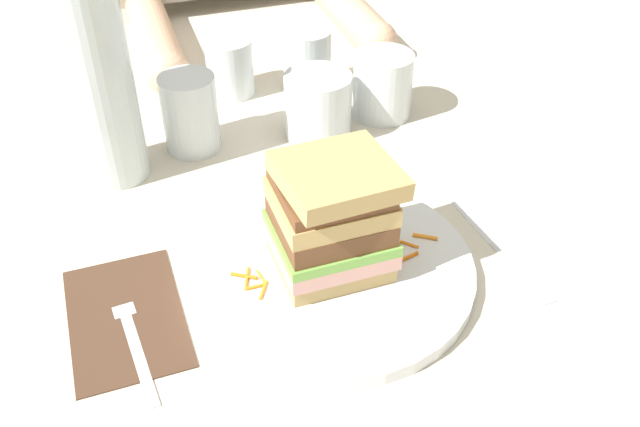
{
  "coord_description": "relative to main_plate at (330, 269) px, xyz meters",
  "views": [
    {
      "loc": [
        -0.19,
        -0.5,
        0.48
      ],
      "look_at": [
        -0.02,
        0.0,
        0.05
      ],
      "focal_mm": 39.28,
      "sensor_mm": 36.0,
      "label": 1
    }
  ],
  "objects": [
    {
      "name": "empty_tumbler_1",
      "position": [
        -0.01,
        0.39,
        0.03
      ],
      "size": [
        0.06,
        0.06,
        0.08
      ],
      "primitive_type": "cylinder",
      "color": "silver",
      "rests_on": "ground_plane"
    },
    {
      "name": "empty_tumbler_2",
      "position": [
        0.09,
        0.37,
        0.04
      ],
      "size": [
        0.07,
        0.07,
        0.09
      ],
      "primitive_type": "cylinder",
      "color": "silver",
      "rests_on": "ground_plane"
    },
    {
      "name": "carrot_shred_6",
      "position": [
        0.08,
        -0.02,
        0.01
      ],
      "size": [
        0.02,
        0.01,
        0.0
      ],
      "primitive_type": "cylinder",
      "rotation": [
        0.0,
        1.57,
        0.24
      ],
      "color": "orange",
      "rests_on": "main_plate"
    },
    {
      "name": "carrot_shred_0",
      "position": [
        -0.08,
        0.0,
        0.01
      ],
      "size": [
        0.01,
        0.03,
        0.0
      ],
      "primitive_type": "cylinder",
      "rotation": [
        0.0,
        1.57,
        1.24
      ],
      "color": "orange",
      "rests_on": "main_plate"
    },
    {
      "name": "carrot_shred_2",
      "position": [
        -0.08,
        0.01,
        0.01
      ],
      "size": [
        0.02,
        0.02,
        0.0
      ],
      "primitive_type": "cylinder",
      "rotation": [
        0.0,
        1.57,
        2.59
      ],
      "color": "orange",
      "rests_on": "main_plate"
    },
    {
      "name": "carrot_shred_8",
      "position": [
        0.07,
        0.0,
        0.01
      ],
      "size": [
        0.02,
        0.02,
        0.0
      ],
      "primitive_type": "cylinder",
      "rotation": [
        0.0,
        1.57,
        4.09
      ],
      "color": "orange",
      "rests_on": "main_plate"
    },
    {
      "name": "carrot_shred_4",
      "position": [
        -0.07,
        0.0,
        0.01
      ],
      "size": [
        0.01,
        0.02,
        0.0
      ],
      "primitive_type": "cylinder",
      "rotation": [
        0.0,
        1.57,
        4.87
      ],
      "color": "orange",
      "rests_on": "main_plate"
    },
    {
      "name": "juice_glass",
      "position": [
        0.07,
        0.25,
        0.03
      ],
      "size": [
        0.08,
        0.08,
        0.08
      ],
      "color": "white",
      "rests_on": "ground_plane"
    },
    {
      "name": "napkin_dark",
      "position": [
        -0.2,
        0.01,
        -0.01
      ],
      "size": [
        0.11,
        0.16,
        0.0
      ],
      "primitive_type": "cube",
      "rotation": [
        0.0,
        0.0,
        0.02
      ],
      "color": "#4C3323",
      "rests_on": "ground_plane"
    },
    {
      "name": "empty_tumbler_3",
      "position": [
        0.17,
        0.27,
        0.04
      ],
      "size": [
        0.08,
        0.08,
        0.09
      ],
      "primitive_type": "cylinder",
      "color": "silver",
      "rests_on": "ground_plane"
    },
    {
      "name": "fork",
      "position": [
        -0.2,
        -0.02,
        -0.0
      ],
      "size": [
        0.03,
        0.17,
        0.0
      ],
      "color": "silver",
      "rests_on": "napkin_dark"
    },
    {
      "name": "ground_plane",
      "position": [
        0.02,
        0.03,
        -0.01
      ],
      "size": [
        3.0,
        3.0,
        0.0
      ],
      "primitive_type": "plane",
      "color": "beige"
    },
    {
      "name": "carrot_shred_1",
      "position": [
        -0.08,
        -0.01,
        0.01
      ],
      "size": [
        0.02,
        0.0,
        0.0
      ],
      "primitive_type": "cylinder",
      "rotation": [
        0.0,
        1.57,
        3.15
      ],
      "color": "orange",
      "rests_on": "main_plate"
    },
    {
      "name": "carrot_shred_9",
      "position": [
        0.08,
        0.0,
        0.01
      ],
      "size": [
        0.02,
        0.02,
        0.0
      ],
      "primitive_type": "cylinder",
      "rotation": [
        0.0,
        1.57,
        5.46
      ],
      "color": "orange",
      "rests_on": "main_plate"
    },
    {
      "name": "empty_tumbler_0",
      "position": [
        -0.08,
        0.27,
        0.04
      ],
      "size": [
        0.07,
        0.07,
        0.1
      ],
      "primitive_type": "cylinder",
      "color": "silver",
      "rests_on": "ground_plane"
    },
    {
      "name": "knife",
      "position": [
        0.18,
        -0.01,
        -0.01
      ],
      "size": [
        0.03,
        0.2,
        0.0
      ],
      "color": "silver",
      "rests_on": "ground_plane"
    },
    {
      "name": "carrot_shred_3",
      "position": [
        -0.07,
        -0.02,
        0.01
      ],
      "size": [
        0.01,
        0.02,
        0.0
      ],
      "primitive_type": "cylinder",
      "rotation": [
        0.0,
        1.57,
        1.06
      ],
      "color": "orange",
      "rests_on": "main_plate"
    },
    {
      "name": "carrot_shred_7",
      "position": [
        0.1,
        0.01,
        0.01
      ],
      "size": [
        0.02,
        0.02,
        0.0
      ],
      "primitive_type": "cylinder",
      "rotation": [
        0.0,
        1.57,
        2.56
      ],
      "color": "orange",
      "rests_on": "main_plate"
    },
    {
      "name": "sandwich",
      "position": [
        0.0,
        -0.0,
        0.07
      ],
      "size": [
        0.11,
        0.11,
        0.12
      ],
      "color": "tan",
      "rests_on": "main_plate"
    },
    {
      "name": "carrot_shred_10",
      "position": [
        0.06,
        -0.01,
        0.01
      ],
      "size": [
        0.02,
        0.01,
        0.0
      ],
      "primitive_type": "cylinder",
      "rotation": [
        0.0,
        1.57,
        0.18
      ],
      "color": "orange",
      "rests_on": "main_plate"
    },
    {
      "name": "main_plate",
      "position": [
        0.0,
        0.0,
        0.0
      ],
      "size": [
        0.28,
        0.28,
        0.01
      ],
      "primitive_type": "cylinder",
      "color": "white",
      "rests_on": "ground_plane"
    },
    {
      "name": "water_bottle",
      "position": [
        -0.18,
        0.24,
        0.13
      ],
      "size": [
        0.08,
        0.08,
        0.31
      ],
      "color": "silver",
      "rests_on": "ground_plane"
    },
    {
      "name": "carrot_shred_5",
      "position": [
        0.07,
        0.01,
        0.01
      ],
      "size": [
        0.01,
        0.02,
        0.0
      ],
      "primitive_type": "cylinder",
      "rotation": [
        0.0,
        1.57,
        4.29
      ],
      "color": "orange",
      "rests_on": "main_plate"
    }
  ]
}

